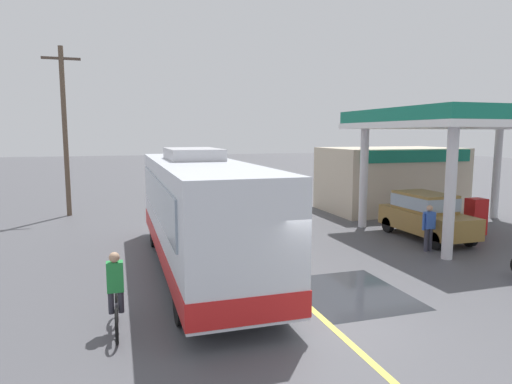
{
  "coord_description": "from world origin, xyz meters",
  "views": [
    {
      "loc": [
        -4.31,
        -8.64,
        4.16
      ],
      "look_at": [
        1.5,
        10.0,
        1.6
      ],
      "focal_mm": 31.38,
      "sensor_mm": 36.0,
      "label": 1
    }
  ],
  "objects_px": {
    "coach_bus_main": "(199,214)",
    "pedestrian_near_pump": "(429,225)",
    "minibus_opposing_lane": "(214,174)",
    "car_at_pump": "(426,213)",
    "cyclist_on_shoulder": "(116,296)"
  },
  "relations": [
    {
      "from": "minibus_opposing_lane",
      "to": "car_at_pump",
      "type": "bearing_deg",
      "value": -69.85
    },
    {
      "from": "coach_bus_main",
      "to": "car_at_pump",
      "type": "relative_size",
      "value": 2.63
    },
    {
      "from": "minibus_opposing_lane",
      "to": "pedestrian_near_pump",
      "type": "relative_size",
      "value": 3.69
    },
    {
      "from": "cyclist_on_shoulder",
      "to": "pedestrian_near_pump",
      "type": "distance_m",
      "value": 11.15
    },
    {
      "from": "minibus_opposing_lane",
      "to": "pedestrian_near_pump",
      "type": "distance_m",
      "value": 17.02
    },
    {
      "from": "coach_bus_main",
      "to": "minibus_opposing_lane",
      "type": "relative_size",
      "value": 1.8
    },
    {
      "from": "pedestrian_near_pump",
      "to": "cyclist_on_shoulder",
      "type": "bearing_deg",
      "value": -161.64
    },
    {
      "from": "minibus_opposing_lane",
      "to": "coach_bus_main",
      "type": "bearing_deg",
      "value": -103.49
    },
    {
      "from": "coach_bus_main",
      "to": "car_at_pump",
      "type": "bearing_deg",
      "value": 8.09
    },
    {
      "from": "car_at_pump",
      "to": "cyclist_on_shoulder",
      "type": "bearing_deg",
      "value": -156.14
    },
    {
      "from": "coach_bus_main",
      "to": "pedestrian_near_pump",
      "type": "bearing_deg",
      "value": -2.6
    },
    {
      "from": "car_at_pump",
      "to": "pedestrian_near_pump",
      "type": "distance_m",
      "value": 2.06
    },
    {
      "from": "cyclist_on_shoulder",
      "to": "minibus_opposing_lane",
      "type": "bearing_deg",
      "value": 72.42
    },
    {
      "from": "car_at_pump",
      "to": "pedestrian_near_pump",
      "type": "relative_size",
      "value": 2.53
    },
    {
      "from": "coach_bus_main",
      "to": "pedestrian_near_pump",
      "type": "height_order",
      "value": "coach_bus_main"
    }
  ]
}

